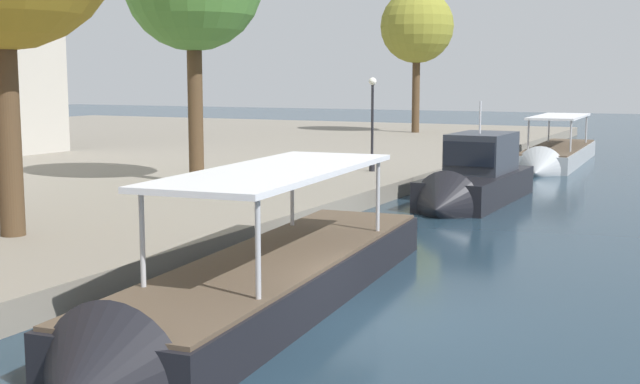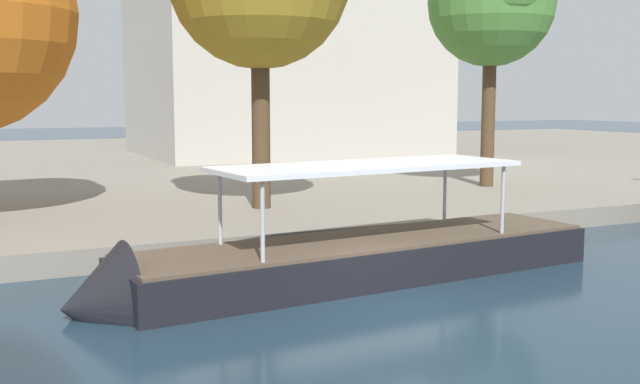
% 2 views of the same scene
% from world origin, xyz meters
% --- Properties ---
extents(ground_plane, '(220.00, 220.00, 0.00)m').
position_xyz_m(ground_plane, '(0.00, 0.00, 0.00)').
color(ground_plane, '#1E3342').
extents(dock_promenade, '(120.00, 55.00, 0.69)m').
position_xyz_m(dock_promenade, '(0.00, 33.46, 0.35)').
color(dock_promenade, gray).
rests_on(dock_promenade, ground_plane).
extents(tour_boat_2, '(14.25, 4.12, 4.04)m').
position_xyz_m(tour_boat_2, '(-0.46, 2.56, 0.37)').
color(tour_boat_2, black).
rests_on(tour_boat_2, ground_plane).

